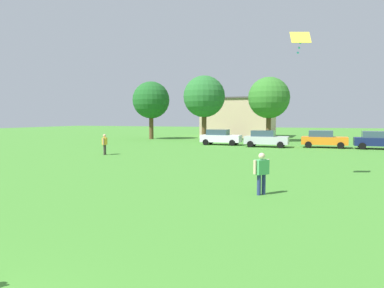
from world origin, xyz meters
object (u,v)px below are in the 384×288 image
at_px(parked_car_silver_1, 266,139).
at_px(parked_car_orange_2, 323,139).
at_px(bystander_near_trees, 105,143).
at_px(parked_car_white_0, 220,137).
at_px(tree_far_left, 151,100).
at_px(tree_center, 204,97).
at_px(parked_car_navy_3, 378,140).
at_px(tree_far_right, 269,98).
at_px(adult_bystander, 261,170).
at_px(kite, 300,39).

xyz_separation_m(parked_car_silver_1, parked_car_orange_2, (5.48, 1.18, 0.00)).
xyz_separation_m(bystander_near_trees, parked_car_white_0, (5.79, 13.41, -0.12)).
relative_size(parked_car_orange_2, tree_far_left, 0.54).
relative_size(parked_car_white_0, tree_center, 0.51).
bearing_deg(parked_car_navy_3, bystander_near_trees, -148.01).
relative_size(parked_car_white_0, tree_far_right, 0.54).
height_order(bystander_near_trees, parked_car_navy_3, parked_car_navy_3).
height_order(bystander_near_trees, tree_far_left, tree_far_left).
bearing_deg(parked_car_orange_2, adult_bystander, -95.03).
height_order(kite, parked_car_silver_1, kite).
distance_m(tree_far_left, tree_far_right, 15.99).
bearing_deg(tree_center, kite, -63.53).
relative_size(bystander_near_trees, parked_car_orange_2, 0.38).
height_order(bystander_near_trees, tree_far_right, tree_far_right).
relative_size(adult_bystander, tree_far_right, 0.20).
height_order(parked_car_orange_2, parked_car_navy_3, same).
height_order(kite, tree_far_left, tree_far_left).
bearing_deg(kite, parked_car_silver_1, 102.94).
distance_m(kite, parked_car_silver_1, 20.50).
bearing_deg(parked_car_silver_1, parked_car_white_0, 166.01).
distance_m(tree_far_left, tree_center, 7.91).
xyz_separation_m(parked_car_navy_3, tree_center, (-19.40, 6.95, 4.78)).
distance_m(parked_car_silver_1, tree_far_right, 10.13).
bearing_deg(tree_far_left, tree_center, -4.42).
bearing_deg(tree_far_right, tree_far_left, -178.65).
bearing_deg(parked_car_silver_1, parked_car_orange_2, 12.13).
distance_m(bystander_near_trees, parked_car_navy_3, 24.93).
distance_m(parked_car_silver_1, tree_far_left, 19.60).
height_order(parked_car_white_0, tree_far_left, tree_far_left).
bearing_deg(adult_bystander, parked_car_orange_2, -145.93).
relative_size(bystander_near_trees, parked_car_navy_3, 0.38).
height_order(bystander_near_trees, tree_center, tree_center).
xyz_separation_m(bystander_near_trees, parked_car_orange_2, (16.35, 13.32, -0.12)).
relative_size(tree_center, tree_far_right, 1.05).
bearing_deg(kite, parked_car_white_0, 114.89).
xyz_separation_m(adult_bystander, bystander_near_trees, (-14.21, 10.95, 0.01)).
relative_size(bystander_near_trees, parked_car_white_0, 0.38).
relative_size(kite, parked_car_white_0, 0.24).
height_order(bystander_near_trees, kite, kite).
height_order(kite, parked_car_navy_3, kite).
height_order(parked_car_orange_2, tree_far_right, tree_far_right).
height_order(adult_bystander, tree_far_right, tree_far_right).
height_order(parked_car_silver_1, tree_far_left, tree_far_left).
bearing_deg(adult_bystander, tree_far_right, -133.15).
bearing_deg(tree_center, tree_far_right, 6.94).
relative_size(adult_bystander, kite, 1.57).
relative_size(adult_bystander, parked_car_silver_1, 0.38).
bearing_deg(parked_car_navy_3, adult_bystander, -106.01).
bearing_deg(parked_car_orange_2, tree_far_left, 161.69).
distance_m(parked_car_orange_2, tree_center, 16.82).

